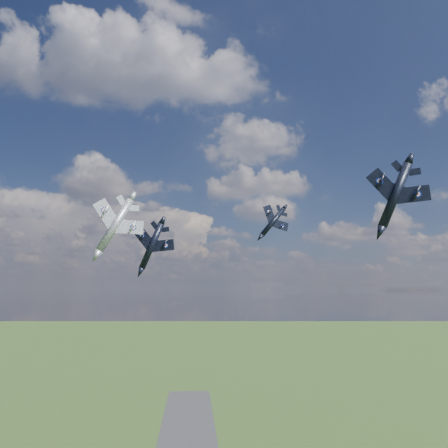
{
  "coord_description": "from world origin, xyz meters",
  "views": [
    {
      "loc": [
        1.86,
        -70.3,
        69.75
      ],
      "look_at": [
        7.91,
        15.47,
        82.87
      ],
      "focal_mm": 35.0,
      "sensor_mm": 36.0,
      "label": 1
    }
  ],
  "objects_px": {
    "jet_right_navy": "(395,195)",
    "jet_high_navy": "(273,222)",
    "jet_lead_navy": "(152,246)",
    "jet_left_silver": "(115,225)"
  },
  "relations": [
    {
      "from": "jet_lead_navy",
      "to": "jet_right_navy",
      "type": "height_order",
      "value": "jet_right_navy"
    },
    {
      "from": "jet_lead_navy",
      "to": "jet_high_navy",
      "type": "relative_size",
      "value": 1.09
    },
    {
      "from": "jet_right_navy",
      "to": "jet_left_silver",
      "type": "bearing_deg",
      "value": 166.64
    },
    {
      "from": "jet_high_navy",
      "to": "jet_left_silver",
      "type": "xyz_separation_m",
      "value": [
        -35.2,
        -17.83,
        -3.82
      ]
    },
    {
      "from": "jet_left_silver",
      "to": "jet_lead_navy",
      "type": "bearing_deg",
      "value": 8.44
    },
    {
      "from": "jet_lead_navy",
      "to": "jet_left_silver",
      "type": "distance_m",
      "value": 8.65
    },
    {
      "from": "jet_right_navy",
      "to": "jet_high_navy",
      "type": "bearing_deg",
      "value": 120.26
    },
    {
      "from": "jet_lead_navy",
      "to": "jet_right_navy",
      "type": "distance_m",
      "value": 49.03
    },
    {
      "from": "jet_right_navy",
      "to": "jet_high_navy",
      "type": "height_order",
      "value": "jet_high_navy"
    },
    {
      "from": "jet_left_silver",
      "to": "jet_right_navy",
      "type": "bearing_deg",
      "value": -48.92
    }
  ]
}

